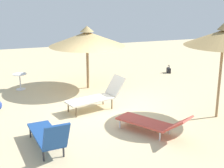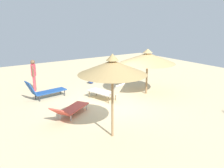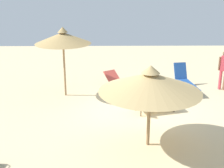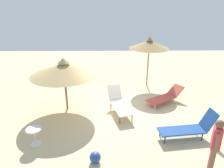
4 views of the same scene
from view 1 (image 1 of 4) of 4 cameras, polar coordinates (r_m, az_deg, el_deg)
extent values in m
cube|color=beige|center=(10.90, -0.33, -4.15)|extent=(24.00, 24.00, 0.10)
cylinder|color=olive|center=(12.67, -4.23, 3.86)|extent=(0.10, 0.10, 2.08)
cone|color=tan|center=(12.51, -4.32, 7.78)|extent=(2.85, 2.85, 0.53)
cone|color=tan|center=(12.46, -4.35, 9.45)|extent=(0.51, 0.51, 0.22)
cylinder|color=olive|center=(10.17, 18.05, 1.11)|extent=(0.08, 0.08, 2.47)
cone|color=tan|center=(9.95, 18.64, 7.58)|extent=(2.22, 2.22, 0.45)
cube|color=silver|center=(10.46, -3.76, -2.74)|extent=(1.65, 1.01, 0.05)
cylinder|color=brown|center=(10.02, -6.17, -4.83)|extent=(0.04, 0.04, 0.33)
cylinder|color=brown|center=(10.46, -7.53, -3.96)|extent=(0.04, 0.04, 0.33)
cylinder|color=brown|center=(10.64, -0.03, -3.45)|extent=(0.04, 0.04, 0.33)
cylinder|color=brown|center=(11.05, -1.55, -2.69)|extent=(0.04, 0.04, 0.33)
cube|color=silver|center=(10.86, 0.59, -0.26)|extent=(0.58, 0.71, 0.60)
cube|color=#1E478C|center=(8.31, -11.36, -8.52)|extent=(0.75, 1.68, 0.05)
cylinder|color=#2D2D33|center=(8.95, -13.87, -8.03)|extent=(0.04, 0.04, 0.29)
cylinder|color=#2D2D33|center=(9.04, -10.94, -7.59)|extent=(0.04, 0.04, 0.29)
cylinder|color=#2D2D33|center=(7.74, -11.71, -11.90)|extent=(0.04, 0.04, 0.29)
cylinder|color=#2D2D33|center=(7.84, -8.33, -11.33)|extent=(0.04, 0.04, 0.29)
cube|color=#1E478C|center=(7.30, -9.58, -8.96)|extent=(0.60, 0.43, 0.69)
cube|color=#CC4C3F|center=(9.05, 5.56, -6.49)|extent=(1.32, 1.60, 0.05)
cylinder|color=silver|center=(9.25, 1.35, -6.86)|extent=(0.04, 0.04, 0.24)
cylinder|color=silver|center=(9.62, 3.14, -5.95)|extent=(0.04, 0.04, 0.24)
cylinder|color=silver|center=(8.61, 8.23, -8.88)|extent=(0.04, 0.04, 0.24)
cylinder|color=silver|center=(9.00, 9.85, -7.79)|extent=(0.04, 0.04, 0.24)
cube|color=#CC4C3F|center=(8.50, 11.40, -6.73)|extent=(0.79, 0.78, 0.42)
cube|color=black|center=(15.36, 9.72, 2.32)|extent=(0.17, 0.30, 0.22)
torus|color=black|center=(15.32, 9.74, 2.90)|extent=(0.06, 0.21, 0.21)
cylinder|color=silver|center=(13.00, -15.61, 1.66)|extent=(0.52, 0.52, 0.02)
cylinder|color=silver|center=(13.08, -15.50, 0.34)|extent=(0.05, 0.05, 0.60)
cylinder|color=silver|center=(13.16, -15.41, -0.87)|extent=(0.37, 0.37, 0.02)
camera|label=2|loc=(12.60, 55.44, 10.08)|focal=37.99mm
camera|label=3|loc=(20.58, -7.16, 18.48)|focal=50.42mm
camera|label=4|loc=(11.36, -47.84, 14.97)|focal=32.47mm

